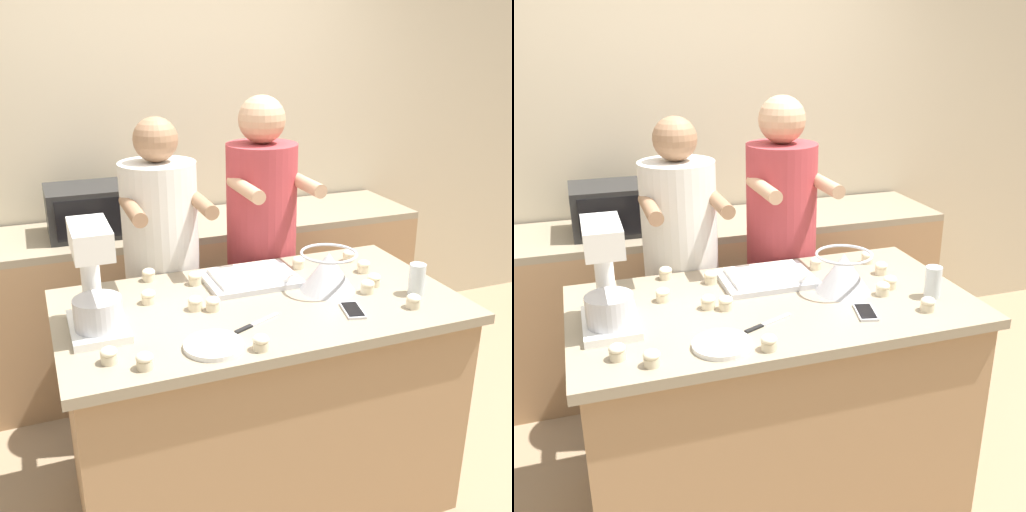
# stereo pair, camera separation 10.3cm
# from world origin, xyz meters

# --- Properties ---
(ground_plane) EXTENTS (16.00, 16.00, 0.00)m
(ground_plane) POSITION_xyz_m (0.00, 0.00, 0.00)
(ground_plane) COLOR #937A5B
(back_wall) EXTENTS (10.00, 0.06, 2.70)m
(back_wall) POSITION_xyz_m (0.00, 1.54, 1.35)
(back_wall) COLOR beige
(back_wall) RESTS_ON ground_plane
(island_counter) EXTENTS (1.59, 0.87, 0.94)m
(island_counter) POSITION_xyz_m (0.00, 0.00, 0.47)
(island_counter) COLOR #A87F56
(island_counter) RESTS_ON ground_plane
(back_counter) EXTENTS (2.80, 0.60, 0.93)m
(back_counter) POSITION_xyz_m (0.00, 1.19, 0.47)
(back_counter) COLOR #A87F56
(back_counter) RESTS_ON ground_plane
(person_left) EXTENTS (0.36, 0.52, 1.61)m
(person_left) POSITION_xyz_m (-0.26, 0.61, 0.84)
(person_left) COLOR #33384C
(person_left) RESTS_ON ground_plane
(person_right) EXTENTS (0.36, 0.51, 1.69)m
(person_right) POSITION_xyz_m (0.25, 0.61, 0.89)
(person_right) COLOR #33384C
(person_right) RESTS_ON ground_plane
(stand_mixer) EXTENTS (0.20, 0.30, 0.40)m
(stand_mixer) POSITION_xyz_m (-0.63, -0.02, 1.12)
(stand_mixer) COLOR white
(stand_mixer) RESTS_ON island_counter
(mixing_bowl) EXTENTS (0.24, 0.24, 0.17)m
(mixing_bowl) POSITION_xyz_m (0.31, 0.01, 1.03)
(mixing_bowl) COLOR #BCBCC1
(mixing_bowl) RESTS_ON island_counter
(baking_tray) EXTENTS (0.39, 0.30, 0.04)m
(baking_tray) POSITION_xyz_m (0.04, 0.21, 0.96)
(baking_tray) COLOR #BCBCC1
(baking_tray) RESTS_ON island_counter
(microwave_oven) EXTENTS (0.49, 0.36, 0.26)m
(microwave_oven) POSITION_xyz_m (-0.49, 1.19, 1.06)
(microwave_oven) COLOR black
(microwave_oven) RESTS_ON back_counter
(cell_phone) EXTENTS (0.10, 0.16, 0.01)m
(cell_phone) POSITION_xyz_m (0.30, -0.21, 0.95)
(cell_phone) COLOR silver
(cell_phone) RESTS_ON island_counter
(drinking_glass) EXTENTS (0.07, 0.07, 0.13)m
(drinking_glass) POSITION_xyz_m (0.63, -0.16, 1.01)
(drinking_glass) COLOR silver
(drinking_glass) RESTS_ON island_counter
(small_plate) EXTENTS (0.21, 0.21, 0.02)m
(small_plate) POSITION_xyz_m (-0.29, -0.29, 0.95)
(small_plate) COLOR white
(small_plate) RESTS_ON island_counter
(knife) EXTENTS (0.21, 0.11, 0.01)m
(knife) POSITION_xyz_m (-0.09, -0.18, 0.95)
(knife) COLOR #BCBCC1
(knife) RESTS_ON island_counter
(cupcake_0) EXTENTS (0.06, 0.06, 0.06)m
(cupcake_0) POSITION_xyz_m (-0.20, -0.01, 0.97)
(cupcake_0) COLOR beige
(cupcake_0) RESTS_ON island_counter
(cupcake_1) EXTENTS (0.06, 0.06, 0.06)m
(cupcake_1) POSITION_xyz_m (-0.26, 0.02, 0.97)
(cupcake_1) COLOR beige
(cupcake_1) RESTS_ON island_counter
(cupcake_2) EXTENTS (0.06, 0.06, 0.06)m
(cupcake_2) POSITION_xyz_m (-0.37, 0.38, 0.97)
(cupcake_2) COLOR beige
(cupcake_2) RESTS_ON island_counter
(cupcake_3) EXTENTS (0.06, 0.06, 0.06)m
(cupcake_3) POSITION_xyz_m (-0.14, -0.36, 0.97)
(cupcake_3) COLOR beige
(cupcake_3) RESTS_ON island_counter
(cupcake_4) EXTENTS (0.06, 0.06, 0.06)m
(cupcake_4) POSITION_xyz_m (-0.19, 0.27, 0.97)
(cupcake_4) COLOR beige
(cupcake_4) RESTS_ON island_counter
(cupcake_5) EXTENTS (0.06, 0.06, 0.06)m
(cupcake_5) POSITION_xyz_m (0.30, 0.28, 0.97)
(cupcake_5) COLOR beige
(cupcake_5) RESTS_ON island_counter
(cupcake_6) EXTENTS (0.06, 0.06, 0.06)m
(cupcake_6) POSITION_xyz_m (-0.63, -0.26, 0.97)
(cupcake_6) COLOR beige
(cupcake_6) RESTS_ON island_counter
(cupcake_7) EXTENTS (0.06, 0.06, 0.06)m
(cupcake_7) POSITION_xyz_m (0.56, 0.28, 0.97)
(cupcake_7) COLOR beige
(cupcake_7) RESTS_ON island_counter
(cupcake_8) EXTENTS (0.06, 0.06, 0.06)m
(cupcake_8) POSITION_xyz_m (-0.42, 0.15, 0.97)
(cupcake_8) COLOR beige
(cupcake_8) RESTS_ON island_counter
(cupcake_9) EXTENTS (0.06, 0.06, 0.06)m
(cupcake_9) POSITION_xyz_m (0.45, -0.08, 0.97)
(cupcake_9) COLOR beige
(cupcake_9) RESTS_ON island_counter
(cupcake_10) EXTENTS (0.06, 0.06, 0.06)m
(cupcake_10) POSITION_xyz_m (0.51, -0.03, 0.97)
(cupcake_10) COLOR beige
(cupcake_10) RESTS_ON island_counter
(cupcake_11) EXTENTS (0.06, 0.06, 0.06)m
(cupcake_11) POSITION_xyz_m (0.54, -0.27, 0.97)
(cupcake_11) COLOR beige
(cupcake_11) RESTS_ON island_counter
(cupcake_12) EXTENTS (0.06, 0.06, 0.06)m
(cupcake_12) POSITION_xyz_m (0.55, 0.13, 0.97)
(cupcake_12) COLOR beige
(cupcake_12) RESTS_ON island_counter
(cupcake_13) EXTENTS (0.06, 0.06, 0.06)m
(cupcake_13) POSITION_xyz_m (-0.53, -0.34, 0.97)
(cupcake_13) COLOR beige
(cupcake_13) RESTS_ON island_counter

